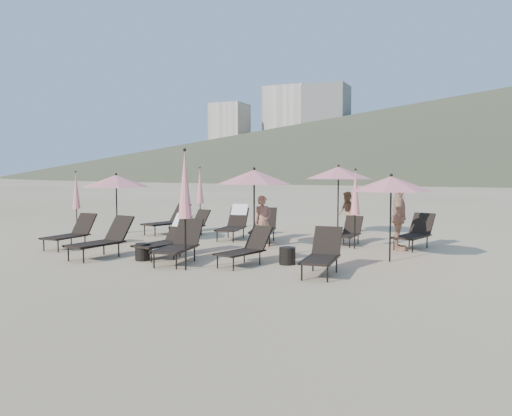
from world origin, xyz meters
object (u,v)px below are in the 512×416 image
at_px(umbrella_closed_0, 185,186).
at_px(beachgoer_b, 347,212).
at_px(lounger_1, 103,239).
at_px(lounger_11, 415,232).
at_px(lounger_6, 169,220).
at_px(beachgoer_a, 263,221).
at_px(beachgoer_c, 399,217).
at_px(lounger_9, 264,226).
at_px(lounger_0, 72,232).
at_px(umbrella_closed_3, 200,186).
at_px(lounger_7, 192,224).
at_px(side_table_1, 287,256).
at_px(umbrella_open_2, 391,184).
at_px(lounger_4, 246,248).
at_px(umbrella_open_1, 254,177).
at_px(lounger_8, 234,223).
at_px(lounger_2, 168,237).
at_px(lounger_3, 180,243).
at_px(lounger_10, 349,232).
at_px(umbrella_open_0, 116,181).
at_px(lounger_5, 322,253).
at_px(umbrella_closed_2, 76,191).

distance_m(umbrella_closed_0, beachgoer_b, 8.72).
xyz_separation_m(lounger_1, lounger_11, (7.19, 5.03, -0.02)).
bearing_deg(lounger_6, lounger_1, -59.77).
bearing_deg(beachgoer_a, beachgoer_c, -28.77).
distance_m(umbrella_closed_0, beachgoer_a, 4.10).
bearing_deg(beachgoer_c, lounger_6, 78.73).
relative_size(lounger_9, lounger_11, 1.06).
relative_size(lounger_0, umbrella_closed_3, 0.70).
distance_m(lounger_7, beachgoer_b, 5.68).
bearing_deg(side_table_1, lounger_6, 147.20).
relative_size(umbrella_open_2, beachgoer_b, 1.44).
height_order(lounger_4, umbrella_open_2, umbrella_open_2).
distance_m(lounger_7, umbrella_closed_0, 6.50).
bearing_deg(umbrella_open_1, lounger_8, 128.57).
height_order(lounger_2, beachgoer_c, beachgoer_c).
bearing_deg(lounger_3, beachgoer_c, 33.15).
xyz_separation_m(lounger_9, umbrella_closed_3, (-3.48, 1.90, 1.20)).
bearing_deg(lounger_3, side_table_1, 9.48).
height_order(lounger_7, lounger_10, lounger_7).
bearing_deg(lounger_6, side_table_1, -17.98).
height_order(lounger_7, beachgoer_b, beachgoer_b).
distance_m(umbrella_open_2, beachgoer_b, 6.13).
distance_m(lounger_4, lounger_8, 4.88).
bearing_deg(lounger_11, lounger_8, -162.27).
bearing_deg(lounger_3, umbrella_open_2, 16.06).
relative_size(umbrella_open_0, beachgoer_c, 1.15).
relative_size(lounger_7, side_table_1, 3.93).
bearing_deg(umbrella_open_1, beachgoer_b, 76.25).
height_order(umbrella_open_0, side_table_1, umbrella_open_0).
bearing_deg(lounger_6, umbrella_closed_3, 84.17).
distance_m(lounger_11, beachgoer_c, 0.85).
bearing_deg(lounger_3, lounger_5, -8.05).
relative_size(lounger_0, lounger_3, 0.91).
relative_size(lounger_5, lounger_11, 0.95).
height_order(umbrella_open_0, beachgoer_c, umbrella_open_0).
height_order(lounger_2, umbrella_open_0, umbrella_open_0).
bearing_deg(lounger_6, lounger_0, -83.70).
xyz_separation_m(lounger_11, beachgoer_c, (-0.37, -0.59, 0.49)).
bearing_deg(umbrella_closed_0, umbrella_closed_2, 152.19).
relative_size(lounger_3, lounger_8, 1.00).
bearing_deg(lounger_11, lounger_7, -163.61).
bearing_deg(umbrella_open_2, umbrella_open_0, -177.45).
bearing_deg(umbrella_open_0, lounger_7, 71.26).
bearing_deg(umbrella_open_1, lounger_11, 30.95).
xyz_separation_m(lounger_6, beachgoer_c, (8.20, -0.55, 0.46)).
height_order(lounger_5, umbrella_closed_3, umbrella_closed_3).
height_order(lounger_0, beachgoer_a, beachgoer_a).
height_order(lounger_1, umbrella_open_0, umbrella_open_0).
distance_m(lounger_0, umbrella_closed_0, 5.30).
bearing_deg(umbrella_closed_2, lounger_3, -24.63).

